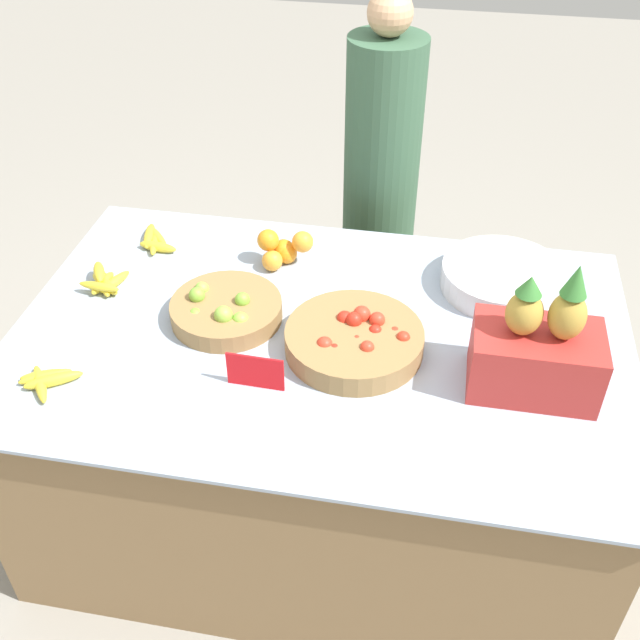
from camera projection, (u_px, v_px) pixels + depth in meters
ground_plane at (320, 499)px, 2.69m from camera, size 12.00×12.00×0.00m
market_table at (320, 424)px, 2.45m from camera, size 1.82×1.18×0.78m
lime_bowl at (226, 310)px, 2.24m from camera, size 0.34×0.34×0.10m
tomato_basket at (355, 340)px, 2.13m from camera, size 0.40×0.40×0.10m
orange_pile at (283, 249)px, 2.46m from camera, size 0.18×0.13×0.12m
metal_bowl at (502, 278)px, 2.36m from camera, size 0.38×0.38×0.08m
price_sign at (255, 372)px, 2.00m from camera, size 0.16×0.01×0.11m
produce_crate at (537, 351)px, 1.95m from camera, size 0.34×0.21×0.40m
banana_bunch_front_right at (154, 240)px, 2.57m from camera, size 0.16×0.19×0.04m
banana_bunch_middle_left at (104, 282)px, 2.37m from camera, size 0.14×0.15×0.06m
banana_bunch_front_center at (47, 379)px, 2.03m from camera, size 0.18×0.15×0.03m
vendor_person at (379, 208)px, 2.92m from camera, size 0.28×0.28×1.52m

